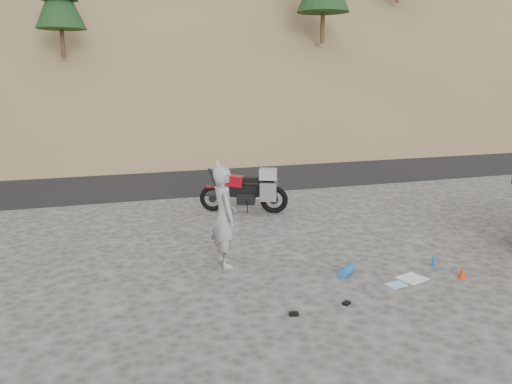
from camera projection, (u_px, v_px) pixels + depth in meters
ground at (260, 261)px, 9.54m from camera, size 140.00×140.00×0.00m
road at (184, 175)px, 17.91m from camera, size 120.00×7.00×0.05m
motorcycle at (248, 190)px, 12.86m from camera, size 2.18×1.17×1.37m
man at (225, 265)px, 9.34m from camera, size 0.50×0.72×1.88m
gear_white_cloth at (412, 278)px, 8.70m from camera, size 0.54×0.50×0.01m
gear_blue_mat at (347, 271)px, 8.85m from camera, size 0.42×0.38×0.16m
gear_bottle at (434, 261)px, 9.26m from camera, size 0.09×0.09×0.20m
gear_funnel at (463, 273)px, 8.72m from camera, size 0.20×0.20×0.20m
gear_glove_a at (294, 314)px, 7.38m from camera, size 0.15×0.13×0.04m
gear_glove_b at (346, 303)px, 7.72m from camera, size 0.15×0.14×0.04m
gear_blue_cloth at (396, 285)px, 8.44m from camera, size 0.35×0.28×0.01m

